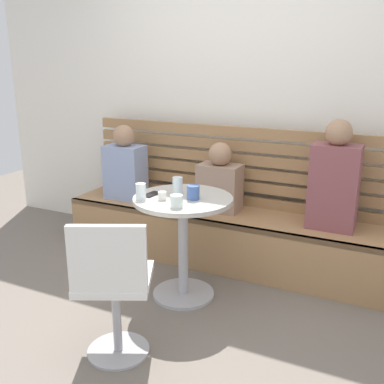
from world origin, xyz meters
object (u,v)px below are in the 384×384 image
object	(u,v)px
cup_espresso_small	(162,196)
phone_on_table	(152,194)
cup_water_clear	(141,191)
person_adult	(334,180)
person_child_middle	(220,181)
white_chair	(113,285)
cup_glass_short	(177,201)
cafe_table	(183,228)
person_child_left	(125,166)
booth_bench	(222,237)
cup_mug_blue	(193,192)
cup_glass_tall	(178,186)

from	to	relation	value
cup_espresso_small	phone_on_table	bearing A→B (deg)	151.79
cup_water_clear	phone_on_table	xyz separation A→B (m)	(0.01, 0.12, -0.05)
person_adult	person_child_middle	size ratio (longest dim) A/B	1.42
white_chair	cup_glass_short	world-z (taller)	white_chair
person_adult	cup_espresso_small	bearing A→B (deg)	-141.65
cafe_table	person_child_left	world-z (taller)	person_child_left
booth_bench	cup_water_clear	bearing A→B (deg)	-107.75
person_adult	person_child_left	distance (m)	1.78
cafe_table	person_child_left	bearing A→B (deg)	144.82
booth_bench	cup_mug_blue	xyz separation A→B (m)	(0.05, -0.66, 0.57)
white_chair	cup_mug_blue	xyz separation A→B (m)	(0.10, 0.80, 0.32)
person_child_left	cup_espresso_small	world-z (taller)	person_child_left
white_chair	cup_espresso_small	world-z (taller)	white_chair
cafe_table	cup_glass_tall	world-z (taller)	cup_glass_tall
cafe_table	cup_mug_blue	bearing A→B (deg)	-8.06
person_child_left	cup_water_clear	distance (m)	1.04
cafe_table	person_child_left	size ratio (longest dim) A/B	1.13
person_adult	cup_glass_tall	size ratio (longest dim) A/B	6.67
cup_glass_tall	phone_on_table	size ratio (longest dim) A/B	0.86
cup_water_clear	person_adult	bearing A→B (deg)	36.76
white_chair	cup_glass_short	xyz separation A→B (m)	(0.08, 0.60, 0.32)
cafe_table	cup_espresso_small	bearing A→B (deg)	-131.37
cafe_table	cup_mug_blue	world-z (taller)	cup_mug_blue
white_chair	cup_mug_blue	size ratio (longest dim) A/B	8.95
cafe_table	person_child_left	distance (m)	1.11
white_chair	cup_glass_tall	distance (m)	0.92
booth_bench	person_child_middle	distance (m)	0.47
person_child_left	booth_bench	bearing A→B (deg)	1.10
booth_bench	cup_water_clear	size ratio (longest dim) A/B	24.55
cup_mug_blue	cup_glass_short	distance (m)	0.20
cup_espresso_small	cup_glass_tall	distance (m)	0.17
white_chair	cup_glass_tall	size ratio (longest dim) A/B	7.08
cup_glass_tall	cup_glass_short	distance (m)	0.29
white_chair	person_child_left	xyz separation A→B (m)	(-0.88, 1.44, 0.26)
cafe_table	person_adult	xyz separation A→B (m)	(0.88, 0.67, 0.28)
cup_espresso_small	cup_water_clear	bearing A→B (deg)	-157.42
person_adult	cup_water_clear	distance (m)	1.39
booth_bench	phone_on_table	distance (m)	0.90
booth_bench	phone_on_table	size ratio (longest dim) A/B	19.29
person_child_middle	person_child_left	bearing A→B (deg)	-176.45
white_chair	cup_water_clear	bearing A→B (deg)	108.22
person_child_middle	cup_glass_tall	distance (m)	0.64
white_chair	cup_mug_blue	distance (m)	0.86
person_adult	phone_on_table	size ratio (longest dim) A/B	5.72
white_chair	cup_water_clear	world-z (taller)	same
booth_bench	cup_glass_tall	distance (m)	0.84
person_adult	cup_mug_blue	size ratio (longest dim) A/B	8.43
cup_water_clear	cup_mug_blue	world-z (taller)	cup_water_clear
person_child_left	cup_glass_tall	size ratio (longest dim) A/B	5.45
cup_water_clear	cup_espresso_small	distance (m)	0.14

